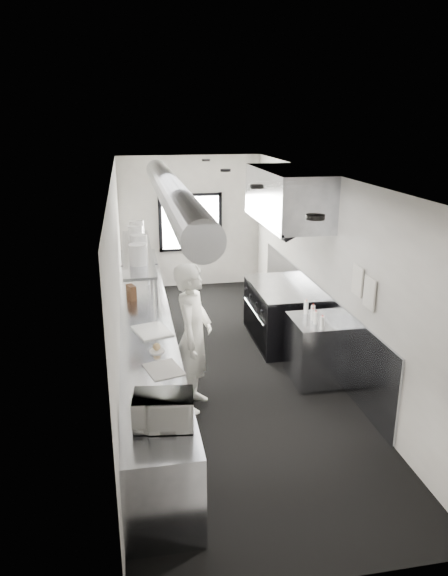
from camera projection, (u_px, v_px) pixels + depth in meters
name	position (u px, v px, depth m)	size (l,w,h in m)	color
floor	(225.00, 364.00, 7.96)	(3.00, 8.00, 0.01)	black
ceiling	(225.00, 175.00, 7.09)	(3.00, 8.00, 0.01)	silver
wall_back	(190.00, 222.00, 11.27)	(3.00, 0.02, 2.80)	beige
wall_front	(326.00, 432.00, 3.79)	(3.00, 0.02, 2.80)	beige
wall_left	(118.00, 281.00, 7.27)	(0.02, 8.00, 2.80)	beige
wall_right	(324.00, 270.00, 7.79)	(0.02, 8.00, 2.80)	beige
wall_cladding	(313.00, 316.00, 8.33)	(0.03, 5.50, 1.10)	#989DA6
hvac_duct	(171.00, 191.00, 7.42)	(0.40, 0.40, 6.40)	gray
service_window	(191.00, 223.00, 11.23)	(1.36, 0.05, 1.25)	white
exhaust_hood	(287.00, 196.00, 8.06)	(0.81, 2.20, 0.88)	#989DA6
prep_counter	(148.00, 357.00, 7.16)	(0.70, 6.00, 0.90)	#989DA6
pass_shelf	(138.00, 253.00, 8.22)	(0.45, 3.00, 0.68)	#989DA6
range	(279.00, 314.00, 8.65)	(0.88, 1.60, 0.94)	black
bottle_station	(315.00, 350.00, 7.37)	(0.65, 0.80, 0.90)	#989DA6
far_work_table	(139.00, 278.00, 10.62)	(0.70, 1.20, 0.90)	#989DA6
notice_sheet_a	(357.00, 281.00, 6.60)	(0.02, 0.28, 0.38)	silver
notice_sheet_b	(369.00, 293.00, 6.29)	(0.02, 0.28, 0.38)	silver
line_cook	(193.00, 338.00, 6.53)	(0.69, 0.45, 1.90)	white
microwave	(163.00, 410.00, 4.73)	(0.50, 0.38, 0.30)	silver
deli_tub_a	(138.00, 404.00, 5.03)	(0.13, 0.13, 0.09)	beige
deli_tub_b	(143.00, 398.00, 5.13)	(0.13, 0.13, 0.09)	beige
newspaper	(164.00, 369.00, 5.80)	(0.36, 0.45, 0.01)	silver
small_plate	(157.00, 351.00, 6.26)	(0.18, 0.18, 0.02)	white
pastry	(157.00, 347.00, 6.24)	(0.09, 0.09, 0.09)	tan
cutting_board	(152.00, 331.00, 6.84)	(0.41, 0.54, 0.02)	silver
knife_block	(131.00, 292.00, 7.99)	(0.09, 0.21, 0.23)	brown
plate_stack_a	(138.00, 255.00, 7.37)	(0.25, 0.25, 0.29)	white
plate_stack_b	(139.00, 245.00, 7.84)	(0.25, 0.25, 0.32)	white
plate_stack_c	(136.00, 236.00, 8.40)	(0.24, 0.24, 0.34)	white
plate_stack_d	(137.00, 231.00, 8.67)	(0.24, 0.24, 0.37)	white
squeeze_bottle_a	(322.00, 323.00, 6.90)	(0.06, 0.06, 0.17)	silver
squeeze_bottle_b	(316.00, 318.00, 7.06)	(0.06, 0.06, 0.17)	silver
squeeze_bottle_c	(313.00, 315.00, 7.20)	(0.05, 0.05, 0.16)	silver
squeeze_bottle_d	(313.00, 312.00, 7.29)	(0.06, 0.06, 0.17)	silver
squeeze_bottle_e	(306.00, 307.00, 7.42)	(0.06, 0.06, 0.19)	silver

